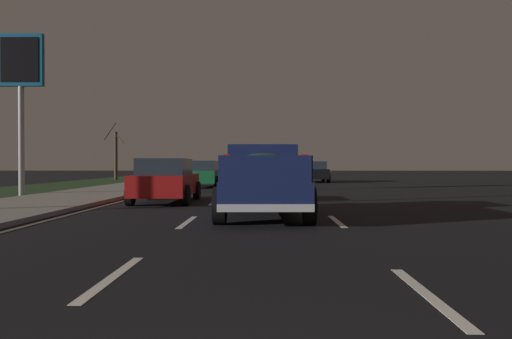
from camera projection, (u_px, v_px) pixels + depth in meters
ground at (265, 187)px, 28.70m from camera, size 144.00×144.00×0.00m
sidewalk_shoulder at (137, 186)px, 28.85m from camera, size 108.00×4.00×0.12m
grass_verge at (52, 187)px, 28.95m from camera, size 108.00×6.00×0.01m
lane_markings at (217, 185)px, 31.74m from camera, size 108.00×7.04×0.01m
pickup_truck at (263, 178)px, 12.88m from camera, size 5.47×2.38×1.87m
sedan_green at (204, 174)px, 28.88m from camera, size 4.44×2.08×1.54m
sedan_blue at (226, 171)px, 41.86m from camera, size 4.40×2.02×1.54m
sedan_black at (314, 172)px, 36.84m from camera, size 4.42×2.05×1.54m
sedan_red at (166, 180)px, 17.41m from camera, size 4.43×2.08×1.54m
gas_price_sign at (21, 74)px, 20.86m from camera, size 0.27×1.90×6.83m
bare_tree_far at (116, 154)px, 41.40m from camera, size 1.56×1.67×4.84m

